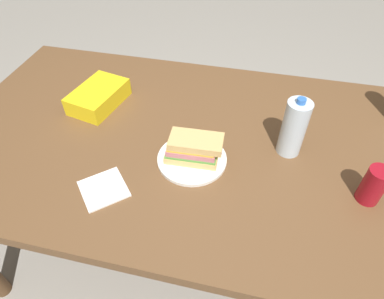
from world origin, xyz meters
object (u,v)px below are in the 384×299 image
Objects in this scene: dining_table at (205,157)px; paper_plate at (192,159)px; sandwich at (193,149)px; chip_bag at (98,97)px; soda_can_red at (374,185)px; water_bottle_tall at (294,128)px.

dining_table is 0.14m from paper_plate.
dining_table is 0.17m from sandwich.
sandwich is 0.81× the size of chip_bag.
soda_can_red is at bearing -3.72° from paper_plate.
water_bottle_tall is (0.28, 0.02, 0.18)m from dining_table.
dining_table is at bearing 75.17° from paper_plate.
dining_table is 8.11× the size of chip_bag.
water_bottle_tall is at bearing 146.56° from soda_can_red.
paper_plate is (-0.03, -0.10, 0.08)m from dining_table.
soda_can_red is 0.53× the size of chip_bag.
paper_plate is at bearing -158.80° from water_bottle_tall.
water_bottle_tall reaches higher than chip_bag.
sandwich is 1.52× the size of soda_can_red.
paper_plate is 1.24× the size of sandwich.
paper_plate is 0.05m from sandwich.
soda_can_red is at bearing 87.53° from chip_bag.
chip_bag is (-0.43, 0.22, 0.03)m from paper_plate.
paper_plate is at bearing 75.10° from chip_bag.
water_bottle_tall reaches higher than dining_table.
sandwich is at bearing 75.52° from chip_bag.
water_bottle_tall is (0.73, -0.10, 0.07)m from chip_bag.
sandwich is 0.54m from soda_can_red.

